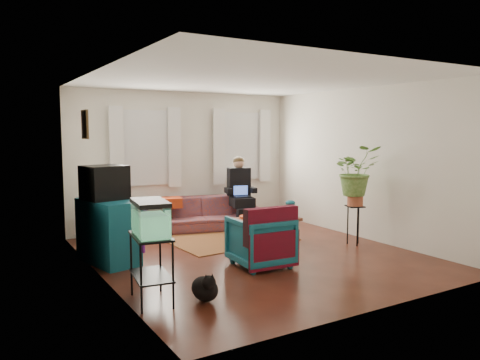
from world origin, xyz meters
TOP-DOWN VIEW (x-y plane):
  - floor at (0.00, 0.00)m, footprint 4.50×5.00m
  - ceiling at (0.00, 0.00)m, footprint 4.50×5.00m
  - wall_back at (0.00, 2.50)m, footprint 4.50×0.01m
  - wall_front at (0.00, -2.50)m, footprint 4.50×0.01m
  - wall_left at (-2.25, 0.00)m, footprint 0.01×5.00m
  - wall_right at (2.25, 0.00)m, footprint 0.01×5.00m
  - window_left at (-0.80, 2.48)m, footprint 1.08×0.04m
  - window_right at (1.25, 2.48)m, footprint 1.08×0.04m
  - curtains_left at (-0.80, 2.40)m, footprint 1.36×0.06m
  - curtains_right at (1.25, 2.40)m, footprint 1.36×0.06m
  - picture_frame at (-2.21, 0.85)m, footprint 0.04×0.32m
  - area_rug at (0.17, 1.13)m, footprint 2.09×1.71m
  - sofa at (0.15, 2.05)m, footprint 2.23×1.31m
  - seated_person at (0.88, 1.87)m, footprint 0.66×0.75m
  - side_table at (-1.65, 2.10)m, footprint 0.53×0.53m
  - table_lamp at (-1.65, 2.10)m, footprint 0.40×0.40m
  - dresser at (-1.99, 0.70)m, footprint 0.71×1.08m
  - crt_tv at (-1.99, 0.80)m, footprint 0.65×0.61m
  - aquarium_stand at (-2.00, -1.08)m, footprint 0.46×0.71m
  - aquarium at (-2.00, -1.08)m, footprint 0.41×0.65m
  - black_cat at (-1.50, -1.36)m, footprint 0.33×0.45m
  - armchair at (-0.23, -0.53)m, footprint 0.78×0.73m
  - serape_throw at (-0.24, -0.83)m, footprint 0.78×0.21m
  - coffee_table at (0.61, 0.52)m, footprint 1.06×0.63m
  - cup_a at (0.37, 0.45)m, footprint 0.12×0.12m
  - cup_b at (0.64, 0.35)m, footprint 0.10×0.10m
  - bowl at (0.89, 0.59)m, footprint 0.22×0.22m
  - snack_tray at (0.34, 0.68)m, footprint 0.34×0.34m
  - birdcage at (0.95, 0.35)m, footprint 0.18×0.18m
  - plant_stand at (1.77, -0.30)m, footprint 0.35×0.35m
  - potted_plant at (1.77, -0.30)m, footprint 0.91×0.85m

SIDE VIEW (x-z plane):
  - floor at x=0.00m, z-range -0.01..0.01m
  - area_rug at x=0.17m, z-range 0.00..0.01m
  - black_cat at x=-1.50m, z-range 0.00..0.34m
  - coffee_table at x=0.61m, z-range 0.00..0.42m
  - side_table at x=-1.65m, z-range 0.00..0.64m
  - plant_stand at x=1.77m, z-range 0.00..0.65m
  - aquarium_stand at x=-2.00m, z-range 0.00..0.74m
  - armchair at x=-0.23m, z-range 0.00..0.77m
  - sofa at x=0.15m, z-range 0.00..0.82m
  - snack_tray at x=0.34m, z-range 0.42..0.46m
  - bowl at x=0.89m, z-range 0.42..0.47m
  - dresser at x=-1.99m, z-range 0.00..0.90m
  - cup_b at x=0.64m, z-range 0.42..0.51m
  - cup_a at x=0.37m, z-range 0.42..0.51m
  - serape_throw at x=-0.24m, z-range 0.23..0.86m
  - birdcage at x=0.95m, z-range 0.42..0.72m
  - seated_person at x=0.88m, z-range 0.00..1.25m
  - table_lamp at x=-1.65m, z-range 0.62..1.20m
  - aquarium at x=-2.00m, z-range 0.74..1.13m
  - potted_plant at x=1.77m, z-range 0.68..1.50m
  - crt_tv at x=-1.99m, z-range 0.90..1.38m
  - wall_back at x=0.00m, z-range 0.00..2.60m
  - wall_front at x=0.00m, z-range 0.00..2.60m
  - wall_left at x=-2.25m, z-range 0.00..2.60m
  - wall_right at x=2.25m, z-range 0.00..2.60m
  - curtains_left at x=-0.80m, z-range 0.80..2.30m
  - curtains_right at x=1.25m, z-range 0.80..2.30m
  - window_left at x=-0.80m, z-range 0.86..2.24m
  - window_right at x=1.25m, z-range 0.86..2.24m
  - picture_frame at x=-2.21m, z-range 1.75..2.15m
  - ceiling at x=0.00m, z-range 2.60..2.60m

